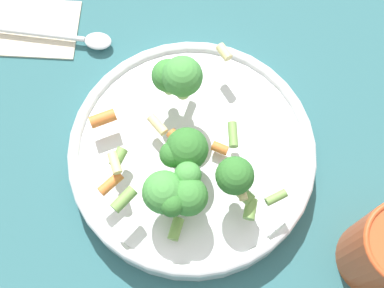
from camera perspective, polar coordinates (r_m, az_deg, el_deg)
The scene contains 5 objects.
ground_plane at distance 0.66m, azimuth 0.00°, elevation -1.77°, with size 3.00×3.00×0.00m, color #2D6066.
bowl at distance 0.64m, azimuth 0.00°, elevation -1.11°, with size 0.29×0.29×0.04m.
pasta_salad at distance 0.57m, azimuth -0.78°, elevation -0.71°, with size 0.23×0.24×0.09m.
napkin at distance 0.77m, azimuth -17.25°, elevation 11.84°, with size 0.13×0.16×0.01m.
spoon at distance 0.74m, azimuth -13.18°, elevation 11.02°, with size 0.05×0.19×0.01m.
Camera 1 is at (-0.20, -0.07, 0.62)m, focal length 50.00 mm.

